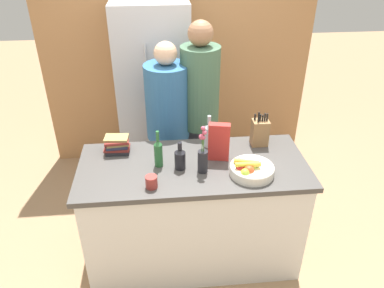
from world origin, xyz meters
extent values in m
plane|color=#A37F5B|center=(0.00, 0.00, 0.00)|extent=(14.00, 14.00, 0.00)
cube|color=silver|center=(0.00, 0.00, 0.44)|extent=(1.62, 0.71, 0.88)
cube|color=#474442|center=(0.00, 0.00, 0.90)|extent=(1.69, 0.74, 0.04)
cube|color=#AD7A4C|center=(0.00, 1.69, 1.30)|extent=(2.89, 0.12, 2.60)
cube|color=#B7B7BC|center=(-0.27, 1.33, 0.93)|extent=(0.72, 0.60, 1.85)
cylinder|color=#B7B7BC|center=(-0.33, 1.02, 1.02)|extent=(0.02, 0.02, 1.02)
cylinder|color=silver|center=(0.40, -0.16, 0.95)|extent=(0.31, 0.31, 0.06)
torus|color=silver|center=(0.40, -0.16, 0.98)|extent=(0.31, 0.31, 0.02)
sphere|color=#99B233|center=(0.40, -0.16, 0.98)|extent=(0.07, 0.07, 0.07)
sphere|color=#99B233|center=(0.33, -0.22, 0.98)|extent=(0.07, 0.07, 0.07)
sphere|color=red|center=(0.31, -0.16, 0.99)|extent=(0.07, 0.07, 0.07)
sphere|color=#C64C23|center=(0.37, -0.20, 0.98)|extent=(0.08, 0.08, 0.08)
cylinder|color=yellow|center=(0.37, -0.12, 1.01)|extent=(0.18, 0.08, 0.03)
cylinder|color=yellow|center=(0.36, -0.17, 1.02)|extent=(0.18, 0.04, 0.03)
cube|color=olive|center=(0.55, 0.24, 1.03)|extent=(0.13, 0.11, 0.21)
cylinder|color=black|center=(0.51, 0.26, 1.15)|extent=(0.01, 0.01, 0.06)
cylinder|color=black|center=(0.52, 0.22, 1.17)|extent=(0.01, 0.01, 0.09)
cylinder|color=black|center=(0.54, 0.24, 1.16)|extent=(0.01, 0.01, 0.07)
cylinder|color=black|center=(0.56, 0.24, 1.15)|extent=(0.01, 0.01, 0.06)
cylinder|color=black|center=(0.58, 0.24, 1.16)|extent=(0.01, 0.01, 0.07)
cylinder|color=black|center=(0.60, 0.24, 1.16)|extent=(0.01, 0.01, 0.07)
cylinder|color=#232328|center=(0.06, -0.09, 1.01)|extent=(0.07, 0.07, 0.17)
cylinder|color=#477538|center=(0.06, -0.09, 1.17)|extent=(0.01, 0.02, 0.15)
sphere|color=#C64C66|center=(0.07, -0.09, 1.24)|extent=(0.03, 0.03, 0.03)
cylinder|color=#477538|center=(0.06, -0.09, 1.18)|extent=(0.02, 0.01, 0.18)
sphere|color=#C64C66|center=(0.06, -0.08, 1.27)|extent=(0.03, 0.03, 0.03)
cylinder|color=#477538|center=(0.05, -0.09, 1.15)|extent=(0.01, 0.02, 0.12)
sphere|color=#C64C66|center=(0.05, -0.09, 1.21)|extent=(0.04, 0.04, 0.04)
cylinder|color=#477538|center=(0.06, -0.10, 1.15)|extent=(0.02, 0.01, 0.11)
sphere|color=#C64C66|center=(0.06, -0.10, 1.21)|extent=(0.03, 0.03, 0.03)
cube|color=red|center=(0.20, 0.06, 1.07)|extent=(0.16, 0.09, 0.29)
cylinder|color=#99332D|center=(-0.30, -0.24, 0.97)|extent=(0.08, 0.08, 0.09)
torus|color=#99332D|center=(-0.29, -0.20, 0.97)|extent=(0.03, 0.06, 0.06)
cube|color=#232328|center=(-0.56, 0.23, 0.94)|extent=(0.18, 0.13, 0.03)
cube|color=maroon|center=(-0.57, 0.23, 0.96)|extent=(0.20, 0.13, 0.02)
cube|color=#2D334C|center=(-0.57, 0.24, 0.98)|extent=(0.17, 0.13, 0.03)
cube|color=#99844C|center=(-0.56, 0.24, 1.00)|extent=(0.18, 0.14, 0.02)
cube|color=maroon|center=(-0.56, 0.23, 1.03)|extent=(0.19, 0.13, 0.02)
cube|color=#99844C|center=(-0.56, 0.24, 1.04)|extent=(0.19, 0.13, 0.02)
cylinder|color=#B2BCC1|center=(0.15, 0.25, 1.01)|extent=(0.07, 0.07, 0.17)
cone|color=#B2BCC1|center=(0.15, 0.25, 1.11)|extent=(0.07, 0.07, 0.03)
cylinder|color=#B2BCC1|center=(0.15, 0.25, 1.16)|extent=(0.03, 0.03, 0.07)
cylinder|color=black|center=(-0.10, -0.04, 0.99)|extent=(0.08, 0.08, 0.13)
cone|color=black|center=(-0.10, -0.04, 1.07)|extent=(0.08, 0.08, 0.03)
cylinder|color=black|center=(-0.10, -0.04, 1.11)|extent=(0.03, 0.03, 0.06)
cylinder|color=#286633|center=(-0.25, 0.01, 1.01)|extent=(0.06, 0.06, 0.18)
cone|color=#286633|center=(-0.25, 0.01, 1.12)|extent=(0.06, 0.06, 0.03)
cylinder|color=#286633|center=(-0.25, 0.01, 1.17)|extent=(0.02, 0.02, 0.07)
cube|color=#383842|center=(-0.16, 0.68, 0.40)|extent=(0.30, 0.21, 0.79)
cylinder|color=#2D6093|center=(-0.16, 0.68, 1.12)|extent=(0.38, 0.38, 0.66)
sphere|color=#DBAD89|center=(-0.16, 0.68, 1.55)|extent=(0.19, 0.19, 0.19)
cube|color=#383842|center=(0.13, 0.72, 0.43)|extent=(0.29, 0.23, 0.87)
cylinder|color=#42664C|center=(0.13, 0.72, 1.23)|extent=(0.34, 0.34, 0.72)
sphere|color=#996B4C|center=(0.13, 0.72, 1.69)|extent=(0.21, 0.21, 0.21)
camera|label=1|loc=(-0.23, -2.27, 2.47)|focal=35.00mm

